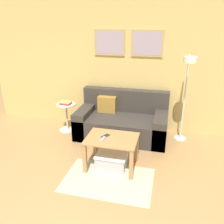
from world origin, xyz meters
name	(u,v)px	position (x,y,z in m)	size (l,w,h in m)	color
wall_back	(119,66)	(0.00, 3.35, 1.28)	(5.60, 0.09, 2.55)	#D6B76B
area_rug	(108,180)	(0.28, 1.44, 0.00)	(1.26, 0.84, 0.01)	#B2B79E
couch	(122,122)	(0.18, 2.89, 0.29)	(1.70, 0.90, 0.85)	#38332D
coffee_table	(112,144)	(0.25, 1.79, 0.38)	(0.76, 0.57, 0.49)	#AD7F4C
storage_bin	(112,159)	(0.25, 1.82, 0.12)	(0.47, 0.46, 0.23)	#B2B2B7
floor_lamp	(187,81)	(1.30, 2.78, 1.18)	(0.22, 0.55, 1.60)	white
side_table	(67,115)	(-0.95, 2.84, 0.34)	(0.38, 0.38, 0.57)	silver
book_stack	(65,103)	(-0.96, 2.83, 0.60)	(0.23, 0.17, 0.05)	#B73333
remote_control	(103,139)	(0.14, 1.71, 0.50)	(0.04, 0.15, 0.02)	#99999E
cell_phone	(105,136)	(0.14, 1.82, 0.50)	(0.07, 0.14, 0.01)	#1E2338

